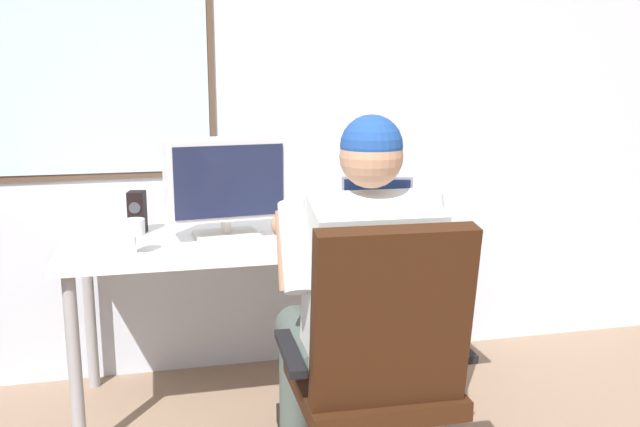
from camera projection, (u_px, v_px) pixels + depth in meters
wall_rear at (203, 75)px, 3.12m from camera, size 4.85×0.08×2.78m
desk at (265, 252)px, 2.91m from camera, size 1.63×0.74×0.74m
office_chair at (381, 361)px, 2.02m from camera, size 0.57×0.55×1.01m
person_seated at (358, 301)px, 2.26m from camera, size 0.54×0.82×1.29m
crt_monitor at (225, 180)px, 2.80m from camera, size 0.49×0.23×0.41m
laptop at (377, 214)px, 3.03m from camera, size 0.39×0.37×0.22m
wine_glass at (135, 229)px, 2.57m from camera, size 0.08×0.08×0.13m
desk_speaker at (137, 212)px, 2.91m from camera, size 0.08×0.09×0.18m
coffee_mug at (331, 231)px, 2.76m from camera, size 0.07×0.07×0.09m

